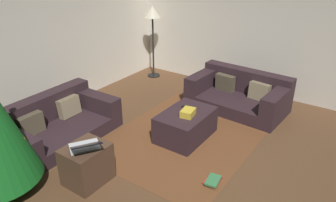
{
  "coord_description": "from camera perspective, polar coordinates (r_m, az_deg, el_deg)",
  "views": [
    {
      "loc": [
        -2.82,
        -1.55,
        2.6
      ],
      "look_at": [
        0.4,
        0.68,
        0.75
      ],
      "focal_mm": 34.27,
      "sensor_mm": 36.0,
      "label": 1
    }
  ],
  "objects": [
    {
      "name": "gift_box",
      "position": [
        4.66,
        3.56,
        -2.08
      ],
      "size": [
        0.26,
        0.21,
        0.1
      ],
      "primitive_type": "cube",
      "rotation": [
        0.0,
        0.0,
        0.18
      ],
      "color": "gold",
      "rests_on": "ottoman"
    },
    {
      "name": "book_stack",
      "position": [
        4.1,
        7.97,
        -13.83
      ],
      "size": [
        0.28,
        0.2,
        0.06
      ],
      "color": "#B7332D",
      "rests_on": "ground_plane"
    },
    {
      "name": "tv_remote",
      "position": [
        4.88,
        3.15,
        -1.25
      ],
      "size": [
        0.12,
        0.17,
        0.02
      ],
      "primitive_type": "cube",
      "rotation": [
        0.0,
        0.0,
        -0.48
      ],
      "color": "black",
      "rests_on": "ottoman"
    },
    {
      "name": "couch_left",
      "position": [
        5.13,
        -19.43,
        -3.75
      ],
      "size": [
        1.73,
        1.0,
        0.62
      ],
      "rotation": [
        0.0,
        0.0,
        3.16
      ],
      "color": "#2D1E23",
      "rests_on": "ground_plane"
    },
    {
      "name": "corner_partition",
      "position": [
        6.3,
        20.08,
        11.86
      ],
      "size": [
        0.12,
        6.4,
        2.6
      ],
      "primitive_type": "cube",
      "color": "silver",
      "rests_on": "ground_plane"
    },
    {
      "name": "corner_lamp",
      "position": [
        6.99,
        -2.77,
        14.67
      ],
      "size": [
        0.36,
        0.36,
        1.55
      ],
      "color": "black",
      "rests_on": "ground_plane"
    },
    {
      "name": "ottoman",
      "position": [
        4.86,
        3.17,
        -4.26
      ],
      "size": [
        0.9,
        0.62,
        0.42
      ],
      "primitive_type": "cube",
      "color": "#2D1E23",
      "rests_on": "ground_plane"
    },
    {
      "name": "couch_right",
      "position": [
        5.91,
        12.6,
        1.22
      ],
      "size": [
        1.04,
        1.73,
        0.64
      ],
      "rotation": [
        0.0,
        0.0,
        1.51
      ],
      "color": "#2D1E23",
      "rests_on": "ground_plane"
    },
    {
      "name": "laptop",
      "position": [
        3.87,
        -14.53,
        -7.77
      ],
      "size": [
        0.51,
        0.53,
        0.19
      ],
      "color": "silver",
      "rests_on": "side_table"
    },
    {
      "name": "side_table",
      "position": [
        4.09,
        -14.23,
        -10.84
      ],
      "size": [
        0.52,
        0.44,
        0.49
      ],
      "primitive_type": "cube",
      "color": "#4C3323",
      "rests_on": "ground_plane"
    },
    {
      "name": "area_rug",
      "position": [
        4.97,
        3.11,
        -6.31
      ],
      "size": [
        2.6,
        2.0,
        0.01
      ],
      "primitive_type": "cube",
      "color": "brown",
      "rests_on": "ground_plane"
    },
    {
      "name": "ground_plane",
      "position": [
        4.14,
        4.7,
        -13.75
      ],
      "size": [
        6.4,
        6.4,
        0.0
      ],
      "primitive_type": "plane",
      "color": "brown"
    },
    {
      "name": "rear_partition",
      "position": [
        5.63,
        -23.96,
        9.76
      ],
      "size": [
        6.4,
        0.12,
        2.6
      ],
      "primitive_type": "cube",
      "color": "silver",
      "rests_on": "ground_plane"
    }
  ]
}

